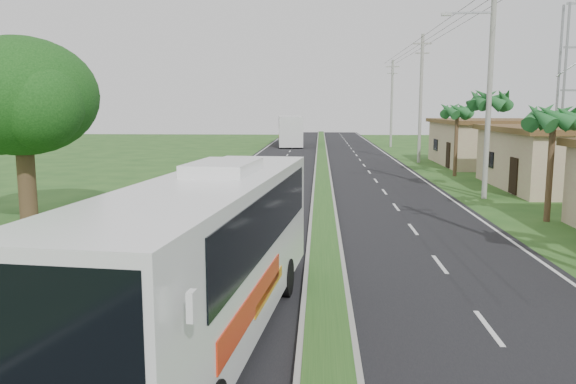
{
  "coord_description": "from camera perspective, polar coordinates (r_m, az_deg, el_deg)",
  "views": [
    {
      "loc": [
        -0.18,
        -11.81,
        4.73
      ],
      "look_at": [
        -1.3,
        7.73,
        1.8
      ],
      "focal_mm": 35.0,
      "sensor_mm": 36.0,
      "label": 1
    }
  ],
  "objects": [
    {
      "name": "ground",
      "position": [
        12.73,
        3.95,
        -13.33
      ],
      "size": [
        180.0,
        180.0,
        0.0
      ],
      "primitive_type": "plane",
      "color": "#254D1C",
      "rests_on": "ground"
    },
    {
      "name": "road_asphalt",
      "position": [
        32.16,
        3.56,
        0.06
      ],
      "size": [
        14.0,
        160.0,
        0.02
      ],
      "primitive_type": "cube",
      "color": "black",
      "rests_on": "ground"
    },
    {
      "name": "median_strip",
      "position": [
        32.15,
        3.56,
        0.22
      ],
      "size": [
        1.2,
        160.0,
        0.18
      ],
      "color": "gray",
      "rests_on": "ground"
    },
    {
      "name": "lane_edge_left",
      "position": [
        32.82,
        -8.22,
        0.14
      ],
      "size": [
        0.12,
        160.0,
        0.01
      ],
      "primitive_type": "cube",
      "color": "silver",
      "rests_on": "ground"
    },
    {
      "name": "lane_edge_right",
      "position": [
        32.89,
        15.31,
        -0.06
      ],
      "size": [
        0.12,
        160.0,
        0.01
      ],
      "primitive_type": "cube",
      "color": "silver",
      "rests_on": "ground"
    },
    {
      "name": "shop_mid",
      "position": [
        36.78,
        25.98,
        3.17
      ],
      "size": [
        7.6,
        10.6,
        3.67
      ],
      "color": "tan",
      "rests_on": "ground"
    },
    {
      "name": "shop_far",
      "position": [
        49.95,
        19.83,
        4.79
      ],
      "size": [
        8.6,
        11.6,
        3.82
      ],
      "color": "tan",
      "rests_on": "ground"
    },
    {
      "name": "palm_verge_b",
      "position": [
        25.67,
        25.38,
        6.87
      ],
      "size": [
        2.4,
        2.4,
        5.05
      ],
      "color": "#473321",
      "rests_on": "ground"
    },
    {
      "name": "palm_verge_c",
      "position": [
        32.1,
        19.76,
        8.72
      ],
      "size": [
        2.4,
        2.4,
        5.85
      ],
      "color": "#473321",
      "rests_on": "ground"
    },
    {
      "name": "palm_verge_d",
      "position": [
        40.93,
        16.83,
        7.9
      ],
      "size": [
        2.4,
        2.4,
        5.25
      ],
      "color": "#473321",
      "rests_on": "ground"
    },
    {
      "name": "shade_tree",
      "position": [
        24.88,
        -25.68,
        8.37
      ],
      "size": [
        6.3,
        6.0,
        7.54
      ],
      "color": "#473321",
      "rests_on": "ground"
    },
    {
      "name": "utility_pole_b",
      "position": [
        31.08,
        19.8,
        10.83
      ],
      "size": [
        3.2,
        0.28,
        12.0
      ],
      "color": "gray",
      "rests_on": "ground"
    },
    {
      "name": "utility_pole_c",
      "position": [
        50.57,
        13.34,
        9.35
      ],
      "size": [
        1.6,
        0.28,
        11.0
      ],
      "color": "gray",
      "rests_on": "ground"
    },
    {
      "name": "utility_pole_d",
      "position": [
        70.35,
        10.49,
        8.93
      ],
      "size": [
        1.6,
        0.28,
        10.5
      ],
      "color": "gray",
      "rests_on": "ground"
    },
    {
      "name": "coach_bus_main",
      "position": [
        11.46,
        -7.88,
        -5.48
      ],
      "size": [
        3.46,
        11.29,
        3.59
      ],
      "rotation": [
        0.0,
        0.0,
        -0.1
      ],
      "color": "white",
      "rests_on": "ground"
    },
    {
      "name": "coach_bus_far",
      "position": [
        72.09,
        0.19,
        6.44
      ],
      "size": [
        3.8,
        13.06,
        3.75
      ],
      "rotation": [
        0.0,
        0.0,
        0.08
      ],
      "color": "silver",
      "rests_on": "ground"
    },
    {
      "name": "motorcyclist",
      "position": [
        24.51,
        -0.93,
        -0.84
      ],
      "size": [
        1.91,
        1.12,
        2.14
      ],
      "rotation": [
        0.0,
        0.0,
        0.35
      ],
      "color": "black",
      "rests_on": "ground"
    }
  ]
}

